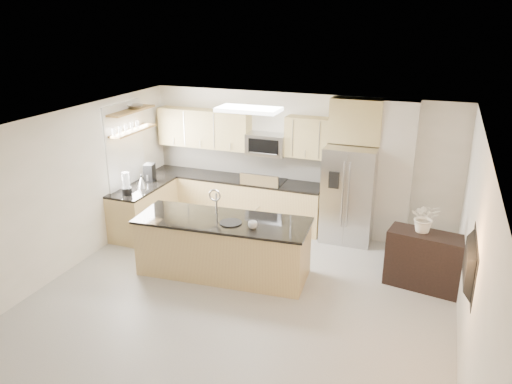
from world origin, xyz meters
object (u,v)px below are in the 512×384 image
at_px(microwave, 267,144).
at_px(refrigerator, 349,194).
at_px(kettle, 142,182).
at_px(flower_vase, 426,210).
at_px(island, 223,246).
at_px(television, 465,263).
at_px(platter, 231,223).
at_px(coffee_maker, 149,173).
at_px(cup, 253,225).
at_px(range, 264,203).
at_px(credenza, 424,260).
at_px(bowl, 135,106).
at_px(blender, 126,185).

xyz_separation_m(microwave, refrigerator, (1.66, -0.17, -0.74)).
height_order(kettle, flower_vase, flower_vase).
xyz_separation_m(island, television, (3.47, -1.06, 0.87)).
bearing_deg(platter, coffee_maker, 148.64).
bearing_deg(refrigerator, coffee_maker, -169.42).
bearing_deg(cup, microwave, 104.56).
height_order(refrigerator, kettle, refrigerator).
xyz_separation_m(platter, kettle, (-2.25, 1.02, 0.07)).
bearing_deg(refrigerator, range, 178.40).
bearing_deg(platter, kettle, 155.52).
distance_m(microwave, credenza, 3.63).
bearing_deg(range, refrigerator, -1.60).
xyz_separation_m(coffee_maker, television, (5.61, -2.37, 0.27)).
relative_size(flower_vase, television, 0.64).
height_order(range, bowl, bowl).
relative_size(microwave, cup, 5.50).
distance_m(coffee_maker, television, 6.09).
bearing_deg(credenza, blender, -168.80).
bearing_deg(platter, credenza, 15.48).
xyz_separation_m(range, cup, (0.61, -2.22, 0.53)).
height_order(refrigerator, television, refrigerator).
relative_size(credenza, blender, 2.72).
distance_m(cup, bowl, 3.47).
distance_m(cup, coffee_maker, 3.08).
bearing_deg(bowl, television, -21.75).
height_order(platter, kettle, kettle).
distance_m(cup, platter, 0.39).
height_order(blender, kettle, blender).
height_order(range, blender, blender).
bearing_deg(blender, cup, -14.11).
distance_m(island, platter, 0.52).
xyz_separation_m(cup, kettle, (-2.63, 1.08, 0.03)).
distance_m(cup, kettle, 2.85).
bearing_deg(bowl, coffee_maker, 25.77).
distance_m(refrigerator, platter, 2.56).
bearing_deg(coffee_maker, range, 19.64).
distance_m(coffee_maker, flower_vase, 5.14).
xyz_separation_m(cup, bowl, (-2.86, 1.40, 1.38)).
relative_size(microwave, credenza, 0.68).
xyz_separation_m(microwave, kettle, (-2.02, -1.26, -0.60)).
relative_size(refrigerator, blender, 4.34).
bearing_deg(refrigerator, cup, -115.82).
bearing_deg(platter, television, -16.28).
bearing_deg(island, bowl, 147.25).
height_order(island, kettle, island).
bearing_deg(flower_vase, platter, -163.03).
height_order(cup, kettle, kettle).
height_order(refrigerator, credenza, refrigerator).
distance_m(refrigerator, kettle, 3.85).
bearing_deg(microwave, island, -88.87).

